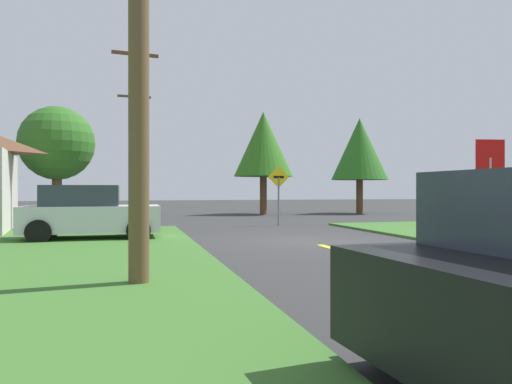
{
  "coord_description": "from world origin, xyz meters",
  "views": [
    {
      "loc": [
        -4.92,
        -13.16,
        1.47
      ],
      "look_at": [
        -0.9,
        2.39,
        1.42
      ],
      "focal_mm": 34.0,
      "sensor_mm": 36.0,
      "label": 1
    }
  ],
  "objects_px": {
    "utility_pole_far": "(134,149)",
    "stop_sign": "(490,170)",
    "oak_tree_right": "(360,149)",
    "direction_sign": "(279,189)",
    "pine_tree_center": "(57,144)",
    "oak_tree_left": "(263,144)",
    "utility_pole_mid": "(135,130)",
    "parked_car_near_building": "(89,213)"
  },
  "relations": [
    {
      "from": "utility_pole_far",
      "to": "stop_sign",
      "type": "bearing_deg",
      "value": -61.96
    },
    {
      "from": "parked_car_near_building",
      "to": "pine_tree_center",
      "type": "distance_m",
      "value": 9.4
    },
    {
      "from": "stop_sign",
      "to": "oak_tree_right",
      "type": "relative_size",
      "value": 0.46
    },
    {
      "from": "pine_tree_center",
      "to": "utility_pole_mid",
      "type": "bearing_deg",
      "value": -49.98
    },
    {
      "from": "direction_sign",
      "to": "pine_tree_center",
      "type": "height_order",
      "value": "pine_tree_center"
    },
    {
      "from": "stop_sign",
      "to": "parked_car_near_building",
      "type": "height_order",
      "value": "stop_sign"
    },
    {
      "from": "parked_car_near_building",
      "to": "oak_tree_left",
      "type": "height_order",
      "value": "oak_tree_left"
    },
    {
      "from": "direction_sign",
      "to": "oak_tree_right",
      "type": "distance_m",
      "value": 12.43
    },
    {
      "from": "stop_sign",
      "to": "oak_tree_right",
      "type": "bearing_deg",
      "value": -97.28
    },
    {
      "from": "direction_sign",
      "to": "pine_tree_center",
      "type": "xyz_separation_m",
      "value": [
        -9.22,
        4.44,
        2.06
      ]
    },
    {
      "from": "utility_pole_far",
      "to": "direction_sign",
      "type": "xyz_separation_m",
      "value": [
        5.76,
        -8.39,
        -2.2
      ]
    },
    {
      "from": "stop_sign",
      "to": "pine_tree_center",
      "type": "height_order",
      "value": "pine_tree_center"
    },
    {
      "from": "parked_car_near_building",
      "to": "utility_pole_far",
      "type": "relative_size",
      "value": 0.53
    },
    {
      "from": "parked_car_near_building",
      "to": "pine_tree_center",
      "type": "xyz_separation_m",
      "value": [
        -2.08,
        8.72,
        2.8
      ]
    },
    {
      "from": "pine_tree_center",
      "to": "parked_car_near_building",
      "type": "bearing_deg",
      "value": -76.56
    },
    {
      "from": "oak_tree_left",
      "to": "utility_pole_far",
      "type": "bearing_deg",
      "value": -170.77
    },
    {
      "from": "direction_sign",
      "to": "oak_tree_left",
      "type": "distance_m",
      "value": 10.24
    },
    {
      "from": "stop_sign",
      "to": "oak_tree_left",
      "type": "bearing_deg",
      "value": -77.52
    },
    {
      "from": "stop_sign",
      "to": "utility_pole_mid",
      "type": "distance_m",
      "value": 12.71
    },
    {
      "from": "pine_tree_center",
      "to": "oak_tree_right",
      "type": "bearing_deg",
      "value": 14.67
    },
    {
      "from": "utility_pole_far",
      "to": "oak_tree_left",
      "type": "bearing_deg",
      "value": 9.23
    },
    {
      "from": "oak_tree_left",
      "to": "utility_pole_mid",
      "type": "bearing_deg",
      "value": -129.87
    },
    {
      "from": "oak_tree_left",
      "to": "pine_tree_center",
      "type": "bearing_deg",
      "value": -155.09
    },
    {
      "from": "parked_car_near_building",
      "to": "utility_pole_mid",
      "type": "bearing_deg",
      "value": 73.46
    },
    {
      "from": "stop_sign",
      "to": "direction_sign",
      "type": "bearing_deg",
      "value": -60.56
    },
    {
      "from": "utility_pole_far",
      "to": "pine_tree_center",
      "type": "relative_size",
      "value": 1.36
    },
    {
      "from": "utility_pole_far",
      "to": "pine_tree_center",
      "type": "height_order",
      "value": "utility_pole_far"
    },
    {
      "from": "pine_tree_center",
      "to": "oak_tree_right",
      "type": "xyz_separation_m",
      "value": [
        17.41,
        4.56,
        0.49
      ]
    },
    {
      "from": "utility_pole_far",
      "to": "oak_tree_left",
      "type": "height_order",
      "value": "utility_pole_far"
    },
    {
      "from": "stop_sign",
      "to": "pine_tree_center",
      "type": "bearing_deg",
      "value": -37.39
    },
    {
      "from": "oak_tree_right",
      "to": "utility_pole_far",
      "type": "bearing_deg",
      "value": -177.51
    },
    {
      "from": "stop_sign",
      "to": "direction_sign",
      "type": "relative_size",
      "value": 1.13
    },
    {
      "from": "stop_sign",
      "to": "utility_pole_far",
      "type": "bearing_deg",
      "value": -53.31
    },
    {
      "from": "utility_pole_mid",
      "to": "direction_sign",
      "type": "distance_m",
      "value": 6.22
    },
    {
      "from": "direction_sign",
      "to": "pine_tree_center",
      "type": "distance_m",
      "value": 10.44
    },
    {
      "from": "oak_tree_left",
      "to": "oak_tree_right",
      "type": "distance_m",
      "value": 6.23
    },
    {
      "from": "stop_sign",
      "to": "utility_pole_far",
      "type": "xyz_separation_m",
      "value": [
        -8.97,
        16.84,
        1.74
      ]
    },
    {
      "from": "utility_pole_mid",
      "to": "pine_tree_center",
      "type": "height_order",
      "value": "utility_pole_mid"
    },
    {
      "from": "parked_car_near_building",
      "to": "pine_tree_center",
      "type": "relative_size",
      "value": 0.73
    },
    {
      "from": "direction_sign",
      "to": "oak_tree_right",
      "type": "height_order",
      "value": "oak_tree_right"
    },
    {
      "from": "utility_pole_mid",
      "to": "oak_tree_right",
      "type": "xyz_separation_m",
      "value": [
        13.97,
        8.66,
        0.27
      ]
    },
    {
      "from": "utility_pole_mid",
      "to": "parked_car_near_building",
      "type": "bearing_deg",
      "value": -106.38
    }
  ]
}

